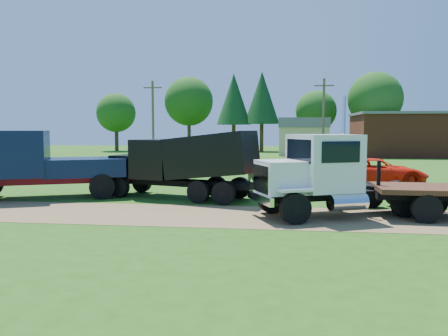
# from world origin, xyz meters

# --- Properties ---
(ground) EXTENTS (140.00, 140.00, 0.00)m
(ground) POSITION_xyz_m (0.00, 0.00, 0.00)
(ground) COLOR #264B10
(ground) RESTS_ON ground
(dirt_track) EXTENTS (120.00, 4.20, 0.01)m
(dirt_track) POSITION_xyz_m (0.00, 0.00, 0.01)
(dirt_track) COLOR brown
(dirt_track) RESTS_ON ground
(white_semi_tractor) EXTENTS (7.56, 5.00, 4.53)m
(white_semi_tractor) POSITION_xyz_m (2.69, 0.47, 1.55)
(white_semi_tractor) COLOR black
(white_semi_tractor) RESTS_ON ground
(black_dump_truck) EXTENTS (7.51, 4.06, 3.19)m
(black_dump_truck) POSITION_xyz_m (-3.38, 3.95, 1.75)
(black_dump_truck) COLOR black
(black_dump_truck) RESTS_ON ground
(navy_truck) EXTENTS (7.43, 5.01, 3.19)m
(navy_truck) POSITION_xyz_m (-10.26, 3.18, 1.63)
(navy_truck) COLOR maroon
(navy_truck) RESTS_ON ground
(orange_pickup) EXTENTS (5.60, 2.66, 1.54)m
(orange_pickup) POSITION_xyz_m (6.74, 10.46, 0.77)
(orange_pickup) COLOR red
(orange_pickup) RESTS_ON ground
(spectator_a) EXTENTS (0.66, 0.49, 1.63)m
(spectator_a) POSITION_xyz_m (0.77, 0.71, 0.81)
(spectator_a) COLOR #999999
(spectator_a) RESTS_ON ground
(spectator_b) EXTENTS (0.97, 0.95, 1.58)m
(spectator_b) POSITION_xyz_m (-0.75, 9.27, 0.79)
(spectator_b) COLOR #999999
(spectator_b) RESTS_ON ground
(brick_building) EXTENTS (15.40, 10.40, 5.30)m
(brick_building) POSITION_xyz_m (18.00, 40.00, 2.66)
(brick_building) COLOR brown
(brick_building) RESTS_ON ground
(tan_shed) EXTENTS (6.20, 5.40, 4.70)m
(tan_shed) POSITION_xyz_m (4.00, 40.00, 2.42)
(tan_shed) COLOR tan
(tan_shed) RESTS_ON ground
(utility_poles) EXTENTS (42.20, 0.28, 9.00)m
(utility_poles) POSITION_xyz_m (6.00, 35.00, 4.71)
(utility_poles) COLOR #4C3A2B
(utility_poles) RESTS_ON ground
(tree_row) EXTENTS (58.61, 13.52, 11.76)m
(tree_row) POSITION_xyz_m (0.71, 50.28, 7.12)
(tree_row) COLOR #321D14
(tree_row) RESTS_ON ground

